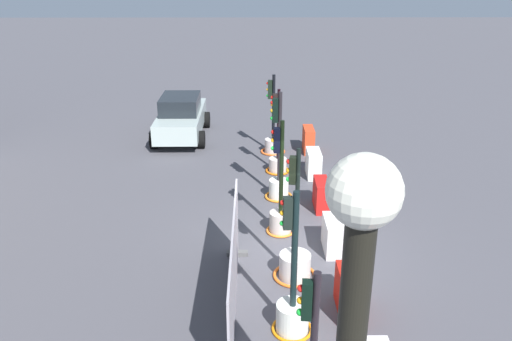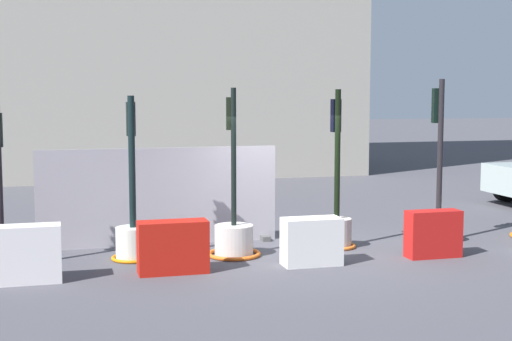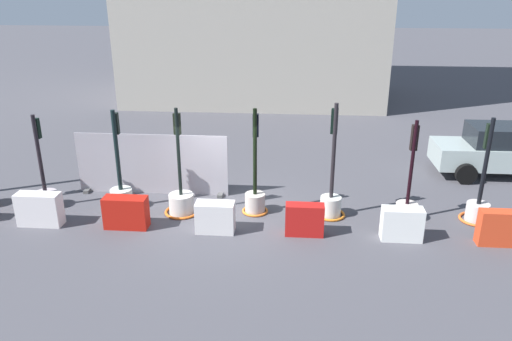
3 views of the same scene
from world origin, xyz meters
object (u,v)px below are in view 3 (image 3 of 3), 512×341
object	(u,v)px
construction_barrier_5	(402,224)
construction_barrier_6	(500,228)
traffic_light_3	(181,199)
traffic_light_7	(478,205)
traffic_light_4	(255,193)
traffic_light_2	(121,191)
construction_barrier_1	(40,209)
construction_barrier_3	(215,217)
traffic_light_1	(45,192)
car_silver_hatchback	(500,151)
traffic_light_5	(331,196)
construction_barrier_4	(305,220)
traffic_light_6	(407,203)
construction_barrier_2	(126,212)

from	to	relation	value
construction_barrier_5	construction_barrier_6	world-z (taller)	construction_barrier_6
traffic_light_3	traffic_light_7	bearing A→B (deg)	1.23
traffic_light_4	construction_barrier_6	distance (m)	6.28
traffic_light_7	traffic_light_2	bearing A→B (deg)	179.91
construction_barrier_1	construction_barrier_5	distance (m)	9.42
traffic_light_3	construction_barrier_5	size ratio (longest dim) A/B	2.97
traffic_light_4	construction_barrier_3	bearing A→B (deg)	-126.59
traffic_light_1	traffic_light_3	size ratio (longest dim) A/B	0.90
traffic_light_3	car_silver_hatchback	bearing A→B (deg)	20.73
traffic_light_5	construction_barrier_1	size ratio (longest dim) A/B	2.75
traffic_light_7	construction_barrier_4	bearing A→B (deg)	-165.77
traffic_light_1	traffic_light_3	xyz separation A→B (m)	(3.97, -0.09, -0.01)
traffic_light_1	construction_barrier_3	world-z (taller)	traffic_light_1
traffic_light_4	construction_barrier_4	world-z (taller)	traffic_light_4
construction_barrier_3	construction_barrier_1	bearing A→B (deg)	179.92
traffic_light_6	construction_barrier_4	size ratio (longest dim) A/B	2.86
traffic_light_1	traffic_light_6	world-z (taller)	traffic_light_6
construction_barrier_2	traffic_light_7	bearing A→B (deg)	7.07
traffic_light_5	construction_barrier_3	bearing A→B (deg)	-158.52
traffic_light_2	traffic_light_7	xyz separation A→B (m)	(9.87, -0.02, -0.06)
traffic_light_6	construction_barrier_2	bearing A→B (deg)	-171.76
traffic_light_1	construction_barrier_4	xyz separation A→B (m)	(7.39, -1.10, -0.02)
traffic_light_6	construction_barrier_2	distance (m)	7.52
construction_barrier_5	traffic_light_6	bearing A→B (deg)	72.92
construction_barrier_3	traffic_light_2	bearing A→B (deg)	157.19
traffic_light_2	traffic_light_7	size ratio (longest dim) A/B	1.00
traffic_light_7	construction_barrier_6	size ratio (longest dim) A/B	2.78
construction_barrier_3	car_silver_hatchback	xyz separation A→B (m)	(8.78, 4.78, 0.44)
traffic_light_4	traffic_light_5	world-z (taller)	traffic_light_5
traffic_light_2	construction_barrier_1	xyz separation A→B (m)	(-1.81, -1.21, -0.08)
construction_barrier_2	construction_barrier_3	distance (m)	2.37
traffic_light_4	construction_barrier_6	world-z (taller)	traffic_light_4
construction_barrier_5	construction_barrier_1	bearing A→B (deg)	179.75
construction_barrier_3	construction_barrier_4	distance (m)	2.29
car_silver_hatchback	traffic_light_2	bearing A→B (deg)	-163.05
construction_barrier_1	construction_barrier_5	xyz separation A→B (m)	(9.42, -0.04, -0.03)
traffic_light_3	construction_barrier_4	xyz separation A→B (m)	(3.42, -1.01, -0.01)
car_silver_hatchback	traffic_light_7	bearing A→B (deg)	-116.87
construction_barrier_6	traffic_light_2	bearing A→B (deg)	172.39
traffic_light_2	traffic_light_5	distance (m)	5.92
traffic_light_5	construction_barrier_2	xyz separation A→B (m)	(-5.39, -1.15, -0.17)
construction_barrier_6	car_silver_hatchback	distance (m)	5.20
traffic_light_2	construction_barrier_6	bearing A→B (deg)	-7.61
car_silver_hatchback	traffic_light_3	bearing A→B (deg)	-159.27
construction_barrier_5	car_silver_hatchback	world-z (taller)	car_silver_hatchback
traffic_light_3	construction_barrier_6	size ratio (longest dim) A/B	2.92
traffic_light_4	construction_barrier_2	bearing A→B (deg)	-159.96
construction_barrier_1	construction_barrier_5	world-z (taller)	construction_barrier_1
traffic_light_7	construction_barrier_3	size ratio (longest dim) A/B	2.88
construction_barrier_2	construction_barrier_5	xyz separation A→B (m)	(7.09, -0.08, -0.01)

